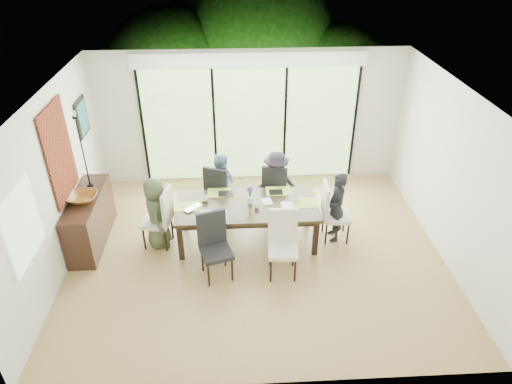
{
  "coord_description": "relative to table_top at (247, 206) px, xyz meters",
  "views": [
    {
      "loc": [
        -0.34,
        -5.94,
        4.78
      ],
      "look_at": [
        0.0,
        0.25,
        1.0
      ],
      "focal_mm": 32.0,
      "sensor_mm": 36.0,
      "label": 1
    }
  ],
  "objects": [
    {
      "name": "floor",
      "position": [
        0.14,
        -0.31,
        -0.7
      ],
      "size": [
        6.0,
        5.0,
        0.01
      ],
      "primitive_type": "cube",
      "color": "olive",
      "rests_on": "ground"
    },
    {
      "name": "ceiling",
      "position": [
        0.14,
        -0.31,
        2.01
      ],
      "size": [
        6.0,
        5.0,
        0.01
      ],
      "primitive_type": "cube",
      "color": "white",
      "rests_on": "wall_back"
    },
    {
      "name": "wall_back",
      "position": [
        0.14,
        2.2,
        0.66
      ],
      "size": [
        6.0,
        0.02,
        2.7
      ],
      "primitive_type": "cube",
      "color": "beige",
      "rests_on": "floor"
    },
    {
      "name": "wall_front",
      "position": [
        0.14,
        -2.82,
        0.66
      ],
      "size": [
        6.0,
        0.02,
        2.7
      ],
      "primitive_type": "cube",
      "color": "silver",
      "rests_on": "floor"
    },
    {
      "name": "wall_left",
      "position": [
        -2.87,
        -0.31,
        0.66
      ],
      "size": [
        0.02,
        5.0,
        2.7
      ],
      "primitive_type": "cube",
      "color": "silver",
      "rests_on": "floor"
    },
    {
      "name": "wall_right",
      "position": [
        3.15,
        -0.31,
        0.66
      ],
      "size": [
        0.02,
        5.0,
        2.7
      ],
      "primitive_type": "cube",
      "color": "white",
      "rests_on": "floor"
    },
    {
      "name": "glass_doors",
      "position": [
        0.14,
        2.16,
        0.51
      ],
      "size": [
        4.2,
        0.02,
        2.3
      ],
      "primitive_type": "cube",
      "color": "#598C3F",
      "rests_on": "wall_back"
    },
    {
      "name": "blinds_header",
      "position": [
        0.14,
        2.15,
        1.81
      ],
      "size": [
        4.4,
        0.06,
        0.28
      ],
      "primitive_type": "cube",
      "color": "white",
      "rests_on": "wall_back"
    },
    {
      "name": "mullion_a",
      "position": [
        -1.96,
        2.15,
        0.51
      ],
      "size": [
        0.05,
        0.04,
        2.3
      ],
      "primitive_type": "cube",
      "color": "black",
      "rests_on": "wall_back"
    },
    {
      "name": "mullion_b",
      "position": [
        -0.56,
        2.15,
        0.51
      ],
      "size": [
        0.05,
        0.04,
        2.3
      ],
      "primitive_type": "cube",
      "color": "black",
      "rests_on": "wall_back"
    },
    {
      "name": "mullion_c",
      "position": [
        0.84,
        2.15,
        0.51
      ],
      "size": [
        0.05,
        0.04,
        2.3
      ],
      "primitive_type": "cube",
      "color": "black",
      "rests_on": "wall_back"
    },
    {
      "name": "mullion_d",
      "position": [
        2.24,
        2.15,
        0.51
      ],
      "size": [
        0.05,
        0.04,
        2.3
      ],
      "primitive_type": "cube",
      "color": "black",
      "rests_on": "wall_back"
    },
    {
      "name": "side_window",
      "position": [
        -2.83,
        -1.51,
        0.81
      ],
      "size": [
        0.02,
        0.9,
        1.0
      ],
      "primitive_type": "cube",
      "color": "#8CAD7F",
      "rests_on": "wall_left"
    },
    {
      "name": "deck",
      "position": [
        0.14,
        3.09,
        -0.74
      ],
      "size": [
        6.0,
        1.8,
        0.1
      ],
      "primitive_type": "cube",
      "color": "brown",
      "rests_on": "ground"
    },
    {
      "name": "rail_top",
      "position": [
        0.14,
        3.89,
        -0.14
      ],
      "size": [
        6.0,
        0.08,
        0.06
      ],
      "primitive_type": "cube",
      "color": "#523823",
      "rests_on": "deck"
    },
    {
      "name": "foliage_left",
      "position": [
        -1.66,
        4.89,
        0.75
      ],
      "size": [
        3.2,
        3.2,
        3.2
      ],
      "primitive_type": "sphere",
      "color": "#14380F",
      "rests_on": "ground"
    },
    {
      "name": "foliage_mid",
      "position": [
        0.54,
        5.49,
        1.11
      ],
      "size": [
        4.0,
        4.0,
        4.0
      ],
      "primitive_type": "sphere",
      "color": "#14380F",
      "rests_on": "ground"
    },
    {
      "name": "foliage_right",
      "position": [
        2.34,
        4.69,
        0.57
      ],
      "size": [
        2.8,
        2.8,
        2.8
      ],
      "primitive_type": "sphere",
      "color": "#14380F",
      "rests_on": "ground"
    },
    {
      "name": "foliage_far",
      "position": [
        -0.46,
        6.19,
        0.93
      ],
      "size": [
        3.6,
        3.6,
        3.6
      ],
      "primitive_type": "sphere",
      "color": "#14380F",
      "rests_on": "ground"
    },
    {
      "name": "table_top",
      "position": [
        0.0,
        0.0,
        0.0
      ],
      "size": [
        2.32,
        1.06,
        0.06
      ],
      "primitive_type": "cube",
      "color": "black",
      "rests_on": "floor"
    },
    {
      "name": "table_apron",
      "position": [
        0.0,
        0.0,
        -0.09
      ],
      "size": [
        2.12,
        0.87,
        0.1
      ],
      "primitive_type": "cube",
      "color": "black",
      "rests_on": "floor"
    },
    {
      "name": "table_leg_fl",
      "position": [
        -1.08,
        -0.43,
        -0.36
      ],
      "size": [
        0.09,
        0.09,
        0.67
      ],
      "primitive_type": "cube",
      "color": "black",
      "rests_on": "floor"
    },
    {
      "name": "table_leg_fr",
      "position": [
        1.08,
        -0.43,
        -0.36
      ],
      "size": [
        0.09,
        0.09,
        0.67
      ],
      "primitive_type": "cube",
      "color": "black",
      "rests_on": "floor"
    },
    {
      "name": "table_leg_bl",
      "position": [
        -1.08,
        0.43,
        -0.36
      ],
      "size": [
        0.09,
        0.09,
        0.67
      ],
      "primitive_type": "cube",
      "color": "black",
      "rests_on": "floor"
    },
    {
      "name": "table_leg_br",
      "position": [
        1.08,
        0.43,
        -0.36
      ],
      "size": [
        0.09,
        0.09,
        0.67
      ],
      "primitive_type": "cube",
      "color": "black",
      "rests_on": "floor"
    },
    {
      "name": "chair_left_end",
      "position": [
        -1.5,
        0.0,
        -0.16
      ],
      "size": [
        0.52,
        0.52,
        1.06
      ],
      "primitive_type": null,
      "rotation": [
        0.0,
        0.0,
        -1.75
      ],
      "color": "beige",
      "rests_on": "floor"
    },
    {
      "name": "chair_right_end",
      "position": [
        1.5,
        0.0,
        -0.16
      ],
      "size": [
        0.46,
        0.46,
        1.06
      ],
      "primitive_type": null,
      "rotation": [
        0.0,
        0.0,
        1.53
      ],
      "color": "silver",
      "rests_on": "floor"
    },
    {
      "name": "chair_far_left",
      "position": [
        -0.45,
        0.85,
        -0.16
      ],
      "size": [
        0.58,
        0.58,
        1.06
      ],
      "primitive_type": null,
      "rotation": [
        0.0,
        0.0,
        2.75
      ],
      "color": "black",
      "rests_on": "floor"
    },
    {
      "name": "chair_far_right",
      "position": [
        0.55,
        0.85,
        -0.16
      ],
      "size": [
        0.53,
        0.53,
        1.06
      ],
      "primitive_type": null,
      "rotation": [
        0.0,
        0.0,
        2.91
      ],
      "color": "black",
      "rests_on": "floor"
    },
    {
      "name": "chair_near_left",
      "position": [
        -0.5,
        -0.87,
        -0.16
      ],
      "size": [
        0.55,
        0.55,
        1.06
      ],
      "primitive_type": null,
      "rotation": [
        0.0,
        0.0,
        0.3
      ],
      "color": "black",
      "rests_on": "floor"
    },
    {
      "name": "chair_near_right",
      "position": [
        0.5,
        -0.87,
        -0.16
      ],
      "size": [
        0.47,
        0.47,
        1.06
      ],
      "primitive_type": null,
      "rotation": [
        0.0,
        0.0,
        -0.05
      ],
      "color": "silver",
      "rests_on": "floor"
    },
    {
      "name": "person_left_end",
      "position": [
        -1.48,
        0.0,
        -0.07
      ],
      "size": [
        0.41,
        0.61,
        1.25
      ],
      "primitive_type": "imported",
      "rotation": [
        0.0,
        0.0,
        1.65
      ],
      "color": "#404A31",
      "rests_on": "floor"
    },
    {
      "name": "person_right_end",
      "position": [
        1.48,
        0.0,
        -0.07
      ],
      "size": [
        0.4,
        0.6,
        1.25
      ],
      "primitive_type": "imported",
      "rotation": [
        0.0,
        0.0,
        -1.51
      ],
      "color": "black",
      "rests_on": "floor"
    },
    {
      "name": "person_far_left",
      "position": [
        -0.45,
        0.83,
        -0.07
      ],
      "size": [
        0.65,
        0.5,
        1.25
      ],
      "primitive_type": "imported",
      "rotation": [
        0.0,
        0.0,
        2.89
      ],
      "color": "#7593AA",
      "rests_on": "floor"
    },
    {
      "name": "person_far_right",
      "position": [
        0.55,
        0.83,
        -0.07
      ],
      "size": [
        0.61,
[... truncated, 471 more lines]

